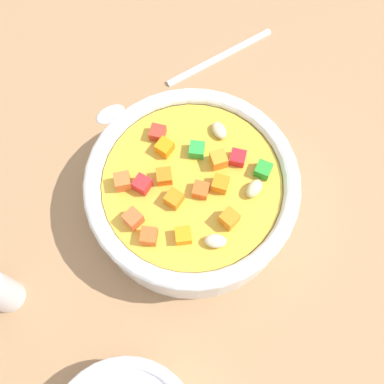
% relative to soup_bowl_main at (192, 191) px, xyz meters
% --- Properties ---
extents(ground_plane, '(1.40, 1.40, 0.02)m').
position_rel_soup_bowl_main_xyz_m(ground_plane, '(-0.00, -0.00, -0.04)').
color(ground_plane, '#9E754F').
extents(soup_bowl_main, '(0.20, 0.20, 0.07)m').
position_rel_soup_bowl_main_xyz_m(soup_bowl_main, '(0.00, 0.00, 0.00)').
color(soup_bowl_main, white).
rests_on(soup_bowl_main, ground_plane).
extents(spoon, '(0.16, 0.19, 0.01)m').
position_rel_soup_bowl_main_xyz_m(spoon, '(-0.15, -0.03, -0.03)').
color(spoon, silver).
rests_on(spoon, ground_plane).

